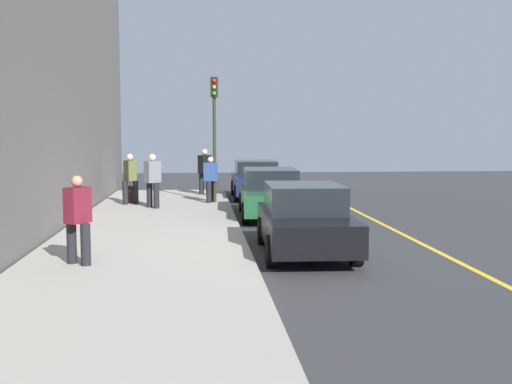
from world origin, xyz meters
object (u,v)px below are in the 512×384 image
object	(u,v)px
parked_car_black	(305,219)
pedestrian_grey_coat	(153,179)
parked_car_green	(270,193)
pedestrian_burgundy_coat	(78,217)
pedestrian_blue_coat	(211,178)
rolling_suitcase	(130,194)
traffic_light_pole	(214,118)
parked_car_navy	(256,179)
pedestrian_olive_coat	(130,177)
pedestrian_black_coat	(205,170)

from	to	relation	value
parked_car_black	pedestrian_grey_coat	size ratio (longest dim) A/B	2.38
parked_car_green	pedestrian_burgundy_coat	bearing A→B (deg)	-31.24
parked_car_black	pedestrian_blue_coat	size ratio (longest dim) A/B	2.60
parked_car_green	rolling_suitcase	size ratio (longest dim) A/B	4.95
traffic_light_pole	rolling_suitcase	xyz separation A→B (m)	(-0.20, -3.01, -2.70)
parked_car_navy	parked_car_green	size ratio (longest dim) A/B	0.89
parked_car_black	pedestrian_olive_coat	size ratio (longest dim) A/B	2.42
parked_car_green	pedestrian_grey_coat	bearing A→B (deg)	-111.94
rolling_suitcase	pedestrian_burgundy_coat	bearing A→B (deg)	0.94
parked_car_green	pedestrian_olive_coat	xyz separation A→B (m)	(-2.68, -4.62, 0.33)
parked_car_navy	pedestrian_burgundy_coat	xyz separation A→B (m)	(13.14, -4.57, 0.30)
pedestrian_grey_coat	pedestrian_olive_coat	bearing A→B (deg)	-143.57
parked_car_navy	parked_car_black	bearing A→B (deg)	0.05
pedestrian_blue_coat	pedestrian_grey_coat	world-z (taller)	pedestrian_grey_coat
parked_car_green	pedestrian_burgundy_coat	size ratio (longest dim) A/B	2.80
parked_car_green	pedestrian_burgundy_coat	xyz separation A→B (m)	(7.44, -4.51, 0.29)
parked_car_green	pedestrian_black_coat	distance (m)	6.16
pedestrian_olive_coat	parked_car_black	bearing A→B (deg)	28.44
parked_car_green	pedestrian_blue_coat	world-z (taller)	pedestrian_blue_coat
rolling_suitcase	traffic_light_pole	bearing A→B (deg)	86.18
pedestrian_burgundy_coat	pedestrian_grey_coat	xyz separation A→B (m)	(-8.95, 0.75, 0.05)
parked_car_black	pedestrian_burgundy_coat	xyz separation A→B (m)	(1.45, -4.58, 0.30)
pedestrian_burgundy_coat	rolling_suitcase	bearing A→B (deg)	-179.06
pedestrian_olive_coat	parked_car_green	bearing A→B (deg)	59.88
pedestrian_blue_coat	pedestrian_black_coat	distance (m)	2.81
parked_car_green	pedestrian_grey_coat	world-z (taller)	pedestrian_grey_coat
pedestrian_blue_coat	pedestrian_black_coat	xyz separation A→B (m)	(-2.80, -0.18, 0.10)
parked_car_navy	pedestrian_grey_coat	bearing A→B (deg)	-42.36
parked_car_green	traffic_light_pole	distance (m)	4.18
parked_car_navy	pedestrian_blue_coat	size ratio (longest dim) A/B	2.59
pedestrian_olive_coat	pedestrian_black_coat	bearing A→B (deg)	140.07
traffic_light_pole	rolling_suitcase	distance (m)	4.05
parked_car_green	pedestrian_blue_coat	bearing A→B (deg)	-149.04
pedestrian_black_coat	traffic_light_pole	world-z (taller)	traffic_light_pole
pedestrian_black_coat	pedestrian_grey_coat	bearing A→B (deg)	-22.30
parked_car_navy	rolling_suitcase	size ratio (longest dim) A/B	4.42
parked_car_black	pedestrian_olive_coat	bearing A→B (deg)	-151.56
parked_car_navy	parked_car_green	bearing A→B (deg)	-0.60
pedestrian_blue_coat	parked_car_black	bearing A→B (deg)	11.80
pedestrian_blue_coat	parked_car_navy	bearing A→B (deg)	145.15
pedestrian_blue_coat	pedestrian_black_coat	bearing A→B (deg)	-176.23
parked_car_black	pedestrian_black_coat	world-z (taller)	pedestrian_black_coat
pedestrian_blue_coat	pedestrian_grey_coat	size ratio (longest dim) A/B	0.91
parked_car_green	pedestrian_black_coat	bearing A→B (deg)	-161.07
pedestrian_olive_coat	pedestrian_blue_coat	size ratio (longest dim) A/B	1.08
pedestrian_grey_coat	pedestrian_black_coat	world-z (taller)	pedestrian_black_coat
parked_car_black	pedestrian_blue_coat	xyz separation A→B (m)	(-9.00, -1.88, 0.27)
parked_car_green	parked_car_navy	bearing A→B (deg)	179.40
pedestrian_burgundy_coat	pedestrian_blue_coat	bearing A→B (deg)	165.52
parked_car_navy	traffic_light_pole	size ratio (longest dim) A/B	0.95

